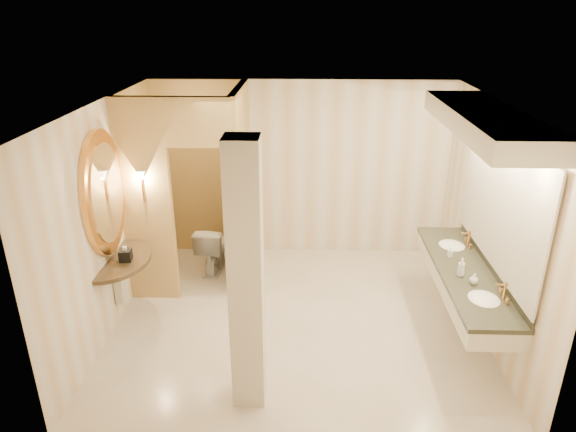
# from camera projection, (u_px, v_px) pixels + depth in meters

# --- Properties ---
(floor) EXTENTS (4.50, 4.50, 0.00)m
(floor) POSITION_uv_depth(u_px,v_px,m) (297.00, 319.00, 6.50)
(floor) COLOR #F1E4D0
(floor) RESTS_ON ground
(ceiling) EXTENTS (4.50, 4.50, 0.00)m
(ceiling) POSITION_uv_depth(u_px,v_px,m) (298.00, 105.00, 5.46)
(ceiling) COLOR silver
(ceiling) RESTS_ON wall_back
(wall_back) EXTENTS (4.50, 0.02, 2.70)m
(wall_back) POSITION_uv_depth(u_px,v_px,m) (300.00, 170.00, 7.83)
(wall_back) COLOR silver
(wall_back) RESTS_ON floor
(wall_front) EXTENTS (4.50, 0.02, 2.70)m
(wall_front) POSITION_uv_depth(u_px,v_px,m) (294.00, 319.00, 4.13)
(wall_front) COLOR silver
(wall_front) RESTS_ON floor
(wall_left) EXTENTS (0.02, 4.00, 2.70)m
(wall_left) POSITION_uv_depth(u_px,v_px,m) (107.00, 219.00, 6.05)
(wall_left) COLOR silver
(wall_left) RESTS_ON floor
(wall_right) EXTENTS (0.02, 4.00, 2.70)m
(wall_right) POSITION_uv_depth(u_px,v_px,m) (492.00, 224.00, 5.91)
(wall_right) COLOR silver
(wall_right) RESTS_ON floor
(toilet_closet) EXTENTS (1.50, 1.55, 2.70)m
(toilet_closet) POSITION_uv_depth(u_px,v_px,m) (216.00, 189.00, 6.90)
(toilet_closet) COLOR tan
(toilet_closet) RESTS_ON floor
(wall_sconce) EXTENTS (0.14, 0.14, 0.42)m
(wall_sconce) POSITION_uv_depth(u_px,v_px,m) (142.00, 177.00, 6.29)
(wall_sconce) COLOR #C0833D
(wall_sconce) RESTS_ON toilet_closet
(vanity) EXTENTS (0.75, 2.55, 2.09)m
(vanity) POSITION_uv_depth(u_px,v_px,m) (478.00, 208.00, 5.61)
(vanity) COLOR beige
(vanity) RESTS_ON floor
(console_shelf) EXTENTS (1.14, 1.14, 2.02)m
(console_shelf) POSITION_uv_depth(u_px,v_px,m) (108.00, 222.00, 5.97)
(console_shelf) COLOR black
(console_shelf) RESTS_ON floor
(pillar) EXTENTS (0.31, 0.31, 2.70)m
(pillar) POSITION_uv_depth(u_px,v_px,m) (246.00, 281.00, 4.71)
(pillar) COLOR beige
(pillar) RESTS_ON floor
(tissue_box) EXTENTS (0.15, 0.15, 0.14)m
(tissue_box) POSITION_uv_depth(u_px,v_px,m) (126.00, 255.00, 6.07)
(tissue_box) COLOR black
(tissue_box) RESTS_ON console_shelf
(toilet) EXTENTS (0.48, 0.75, 0.73)m
(toilet) POSITION_uv_depth(u_px,v_px,m) (213.00, 248.00, 7.58)
(toilet) COLOR white
(toilet) RESTS_ON floor
(soap_bottle_a) EXTENTS (0.06, 0.06, 0.12)m
(soap_bottle_a) POSITION_uv_depth(u_px,v_px,m) (450.00, 252.00, 6.17)
(soap_bottle_a) COLOR beige
(soap_bottle_a) RESTS_ON vanity
(soap_bottle_b) EXTENTS (0.11, 0.11, 0.12)m
(soap_bottle_b) POSITION_uv_depth(u_px,v_px,m) (474.00, 279.00, 5.57)
(soap_bottle_b) COLOR silver
(soap_bottle_b) RESTS_ON vanity
(soap_bottle_c) EXTENTS (0.09, 0.09, 0.22)m
(soap_bottle_c) POSITION_uv_depth(u_px,v_px,m) (461.00, 267.00, 5.72)
(soap_bottle_c) COLOR #C6B28C
(soap_bottle_c) RESTS_ON vanity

